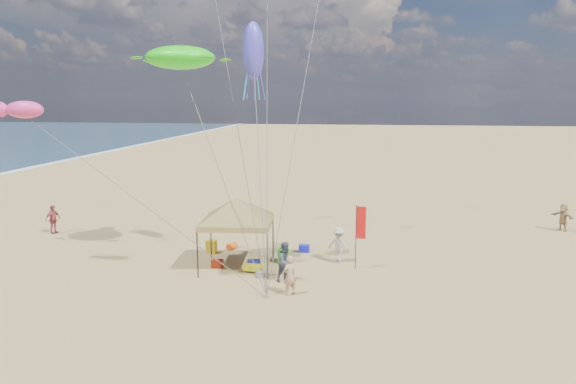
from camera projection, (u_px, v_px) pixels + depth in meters
The scene contains 19 objects.
ground at pixel (277, 304), 21.97m from camera, with size 280.00×280.00×0.00m, color tan.
canopy_tent at pixel (237, 200), 26.05m from camera, with size 6.38×6.38×3.95m.
feather_flag at pixel (360, 227), 26.04m from camera, with size 0.48×0.04×3.10m.
cooler_red at pixel (217, 263), 26.62m from camera, with size 0.54×0.38×0.38m, color #A3270D.
cooler_blue at pixel (304, 249), 29.21m from camera, with size 0.54×0.38×0.38m, color #161AB6.
bag_navy at pixel (254, 263), 26.76m from camera, with size 0.36×0.36×0.60m, color #0D0F3C.
bag_orange at pixel (232, 246), 29.74m from camera, with size 0.36×0.36×0.60m, color #FB5A0D.
chair_green at pixel (283, 256), 27.36m from camera, with size 0.50×0.50×0.70m, color green.
chair_yellow at pixel (211, 247), 28.96m from camera, with size 0.50×0.50×0.70m, color yellow.
crate_grey at pixel (260, 275), 25.10m from camera, with size 0.34×0.30×0.28m, color slate.
beach_cart at pixel (253, 268), 25.95m from camera, with size 0.90×0.50×0.24m, color yellow.
person_near_a at pixel (290, 275), 22.80m from camera, with size 0.61×0.40×1.68m, color tan.
person_near_b at pixel (286, 262), 24.51m from camera, with size 0.88×0.68×1.80m, color #3D4554.
person_near_c at pixel (339, 245), 27.42m from camera, with size 1.13×0.65×1.75m, color beige.
person_far_a at pixel (53, 219), 33.06m from camera, with size 1.03×0.43×1.75m, color #A9414B.
person_far_c at pixel (563, 217), 33.69m from camera, with size 1.59×0.51×1.72m, color tan.
turtle_kite at pixel (180, 58), 25.12m from camera, with size 3.23×2.58×1.08m, color #1DF815.
fish_kite at pixel (25, 110), 25.35m from camera, with size 1.83×0.92×0.81m, color #F0388D.
squid_kite at pixel (253, 51), 25.26m from camera, with size 1.01×1.01×2.62m, color #4942D3.
Camera 1 is at (3.56, -20.58, 8.15)m, focal length 34.46 mm.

